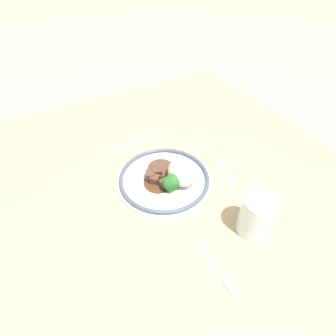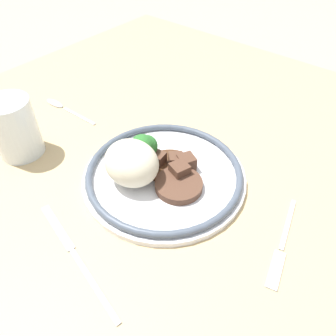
# 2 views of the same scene
# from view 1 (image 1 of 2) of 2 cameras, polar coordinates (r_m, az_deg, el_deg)

# --- Properties ---
(ground_plane) EXTENTS (8.00, 8.00, 0.00)m
(ground_plane) POSITION_cam_1_polar(r_m,az_deg,el_deg) (0.83, -1.18, -4.51)
(ground_plane) COLOR tan
(dining_table) EXTENTS (1.18, 1.17, 0.04)m
(dining_table) POSITION_cam_1_polar(r_m,az_deg,el_deg) (0.82, -1.20, -3.48)
(dining_table) COLOR tan
(dining_table) RESTS_ON ground
(plate) EXTENTS (0.28, 0.28, 0.08)m
(plate) POSITION_cam_1_polar(r_m,az_deg,el_deg) (0.77, 0.21, -2.01)
(plate) COLOR white
(plate) RESTS_ON dining_table
(juice_glass) EXTENTS (0.08, 0.08, 0.11)m
(juice_glass) POSITION_cam_1_polar(r_m,az_deg,el_deg) (0.68, 18.51, -10.18)
(juice_glass) COLOR yellow
(juice_glass) RESTS_ON dining_table
(fork) EXTENTS (0.05, 0.17, 0.00)m
(fork) POSITION_cam_1_polar(r_m,az_deg,el_deg) (0.94, -7.12, 5.73)
(fork) COLOR #B7B7BC
(fork) RESTS_ON dining_table
(knife) EXTENTS (0.23, 0.06, 0.00)m
(knife) POSITION_cam_1_polar(r_m,az_deg,el_deg) (0.87, 10.73, 1.53)
(knife) COLOR #B7B7BC
(knife) RESTS_ON dining_table
(spoon) EXTENTS (0.16, 0.02, 0.01)m
(spoon) POSITION_cam_1_polar(r_m,az_deg,el_deg) (0.64, 12.23, -22.49)
(spoon) COLOR #B7B7BC
(spoon) RESTS_ON dining_table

